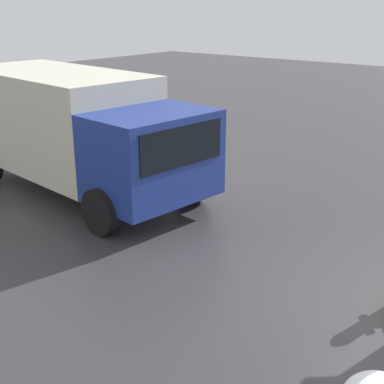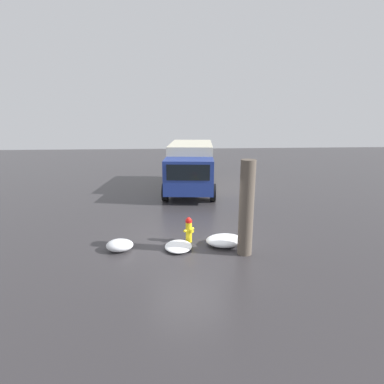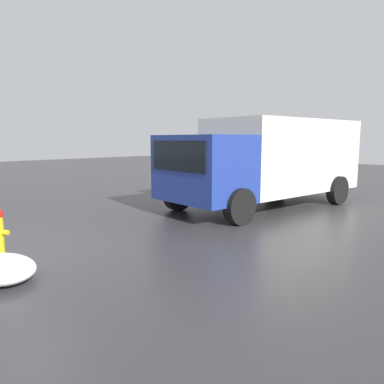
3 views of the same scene
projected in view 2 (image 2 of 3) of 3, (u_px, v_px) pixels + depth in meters
ground_plane at (189, 242)px, 10.40m from camera, size 60.00×60.00×0.00m
fire_hydrant at (189, 229)px, 10.28m from camera, size 0.36×0.39×0.89m
tree_trunk at (246, 208)px, 9.14m from camera, size 0.70×0.46×3.00m
delivery_truck at (191, 164)px, 17.48m from camera, size 6.96×3.27×2.65m
snow_pile_by_hydrant at (178, 246)px, 9.81m from camera, size 1.02×0.89×0.18m
snow_pile_curbside at (120, 245)px, 9.68m from camera, size 0.70×0.87×0.37m
snow_pile_by_tree at (225, 240)px, 10.07m from camera, size 0.94×1.28×0.34m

